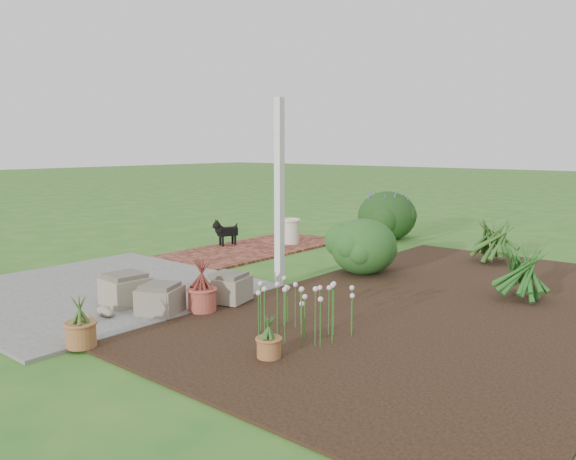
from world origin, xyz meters
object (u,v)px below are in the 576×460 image
Objects in this scene: cream_ceramic_urn at (290,232)px; evergreen_shrub at (364,245)px; stone_trough_near at (126,291)px; black_dog at (225,231)px.

cream_ceramic_urn is 0.47× the size of evergreen_shrub.
black_dog reaches higher than stone_trough_near.
evergreen_shrub reaches higher than black_dog.
stone_trough_near is at bearing -43.56° from black_dog.
cream_ceramic_urn is at bearing 153.32° from evergreen_shrub.
evergreen_shrub reaches higher than stone_trough_near.
evergreen_shrub is at bearing 68.93° from stone_trough_near.
black_dog reaches higher than cream_ceramic_urn.
black_dog is at bearing -129.70° from cream_ceramic_urn.
evergreen_shrub is (3.15, -0.25, 0.13)m from black_dog.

